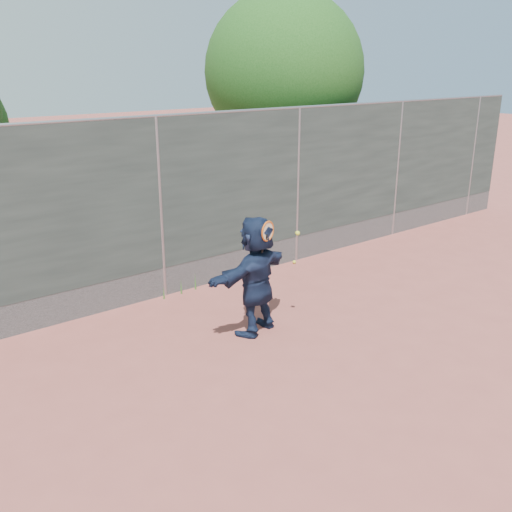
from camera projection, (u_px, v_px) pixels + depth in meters
ground at (303, 379)px, 7.17m from camera, size 80.00×80.00×0.00m
player at (256, 275)px, 8.20m from camera, size 1.71×0.93×1.76m
ball_ground at (294, 262)px, 11.31m from camera, size 0.07×0.07×0.07m
fence at (160, 205)px, 9.28m from camera, size 20.00×0.06×3.03m
swing_action at (271, 233)px, 7.89m from camera, size 0.67×0.20×0.51m
tree_right at (289, 76)px, 13.08m from camera, size 3.78×3.60×5.39m
weed_clump at (183, 286)px, 9.83m from camera, size 0.68×0.07×0.30m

